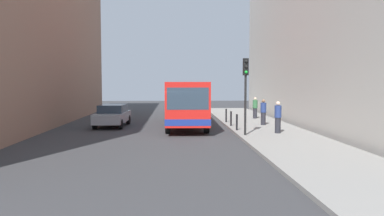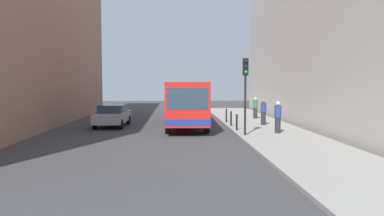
# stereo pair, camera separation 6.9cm
# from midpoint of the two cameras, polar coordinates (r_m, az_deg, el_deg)

# --- Properties ---
(ground_plane) EXTENTS (80.00, 80.00, 0.00)m
(ground_plane) POSITION_cam_midpoint_polar(r_m,az_deg,el_deg) (22.10, -1.91, -3.92)
(ground_plane) COLOR #38383A
(sidewalk) EXTENTS (4.40, 40.00, 0.15)m
(sidewalk) POSITION_cam_midpoint_polar(r_m,az_deg,el_deg) (22.80, 11.81, -3.57)
(sidewalk) COLOR gray
(sidewalk) RESTS_ON ground
(building_left) EXTENTS (7.00, 32.00, 15.37)m
(building_left) POSITION_cam_midpoint_polar(r_m,az_deg,el_deg) (28.62, -26.41, 12.91)
(building_left) COLOR #936B56
(building_left) RESTS_ON ground
(building_right) EXTENTS (7.00, 32.00, 16.86)m
(building_right) POSITION_cam_midpoint_polar(r_m,az_deg,el_deg) (28.96, 22.14, 14.40)
(building_right) COLOR #BCB7AD
(building_right) RESTS_ON ground
(bus) EXTENTS (2.66, 11.05, 3.00)m
(bus) POSITION_cam_midpoint_polar(r_m,az_deg,el_deg) (26.32, -0.83, 1.10)
(bus) COLOR red
(bus) RESTS_ON ground
(car_beside_bus) EXTENTS (2.03, 4.48, 1.48)m
(car_beside_bus) POSITION_cam_midpoint_polar(r_m,az_deg,el_deg) (26.44, -11.60, -1.01)
(car_beside_bus) COLOR #A5A8AD
(car_beside_bus) RESTS_ON ground
(car_behind_bus) EXTENTS (1.99, 4.46, 1.48)m
(car_behind_bus) POSITION_cam_midpoint_polar(r_m,az_deg,el_deg) (37.27, -0.64, 0.46)
(car_behind_bus) COLOR black
(car_behind_bus) RESTS_ON ground
(traffic_light) EXTENTS (0.28, 0.33, 4.10)m
(traffic_light) POSITION_cam_midpoint_polar(r_m,az_deg,el_deg) (20.69, 8.02, 3.86)
(traffic_light) COLOR black
(traffic_light) RESTS_ON sidewalk
(bollard_near) EXTENTS (0.11, 0.11, 0.95)m
(bollard_near) POSITION_cam_midpoint_polar(r_m,az_deg,el_deg) (22.88, 6.74, -2.10)
(bollard_near) COLOR black
(bollard_near) RESTS_ON sidewalk
(bollard_mid) EXTENTS (0.11, 0.11, 0.95)m
(bollard_mid) POSITION_cam_midpoint_polar(r_m,az_deg,el_deg) (25.15, 5.89, -1.56)
(bollard_mid) COLOR black
(bollard_mid) RESTS_ON sidewalk
(bollard_far) EXTENTS (0.11, 0.11, 0.95)m
(bollard_far) POSITION_cam_midpoint_polar(r_m,az_deg,el_deg) (27.42, 5.18, -1.11)
(bollard_far) COLOR black
(bollard_far) RESTS_ON sidewalk
(pedestrian_near_signal) EXTENTS (0.38, 0.38, 1.78)m
(pedestrian_near_signal) POSITION_cam_midpoint_polar(r_m,az_deg,el_deg) (21.91, 12.69, -1.33)
(pedestrian_near_signal) COLOR #26262D
(pedestrian_near_signal) RESTS_ON sidewalk
(pedestrian_mid_sidewalk) EXTENTS (0.38, 0.38, 1.70)m
(pedestrian_mid_sidewalk) POSITION_cam_midpoint_polar(r_m,az_deg,el_deg) (25.95, 10.62, -0.61)
(pedestrian_mid_sidewalk) COLOR #26262D
(pedestrian_mid_sidewalk) RESTS_ON sidewalk
(pedestrian_far_sidewalk) EXTENTS (0.38, 0.38, 1.66)m
(pedestrian_far_sidewalk) POSITION_cam_midpoint_polar(r_m,az_deg,el_deg) (30.52, 9.43, 0.01)
(pedestrian_far_sidewalk) COLOR #26262D
(pedestrian_far_sidewalk) RESTS_ON sidewalk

